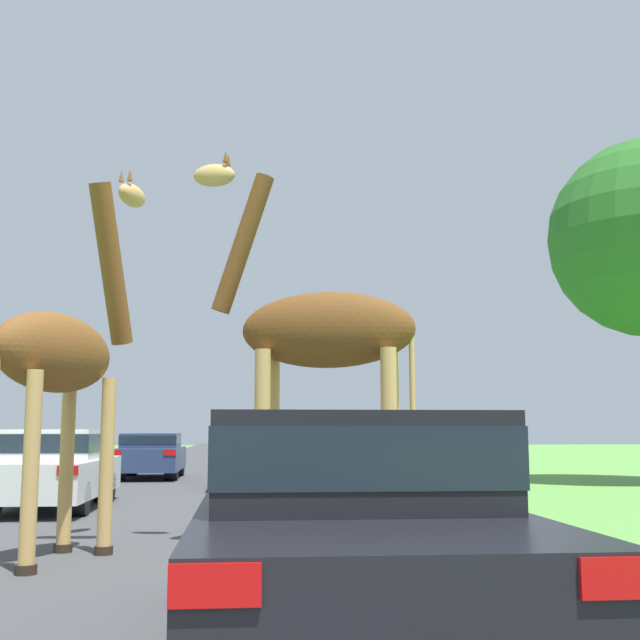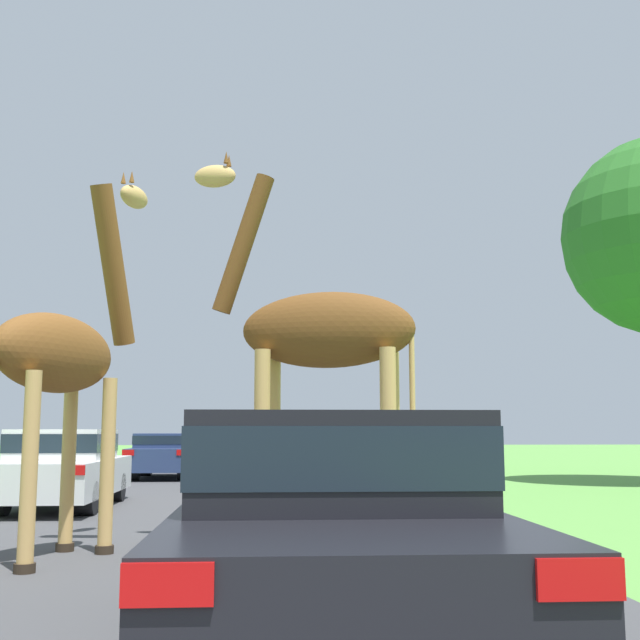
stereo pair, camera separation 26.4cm
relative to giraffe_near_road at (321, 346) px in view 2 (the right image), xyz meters
The scene contains 7 objects.
road 20.31m from the giraffe_near_road, 94.39° to the left, with size 8.03×120.00×0.00m.
giraffe_near_road is the anchor object (origin of this frame).
giraffe_companion 3.09m from the giraffe_near_road, behind, with size 1.53×2.69×4.89m.
car_lead_maroon 4.81m from the giraffe_near_road, 93.30° to the right, with size 1.95×4.58×1.56m.
car_queue_right 11.39m from the giraffe_near_road, 93.50° to the left, with size 1.96×4.61×1.42m.
car_queue_left 15.68m from the giraffe_near_road, 103.93° to the left, with size 1.85×4.15×1.35m.
car_far_ahead 7.40m from the giraffe_near_road, 128.58° to the left, with size 1.83×4.58×1.46m.
Camera 2 is at (0.84, -0.05, 1.44)m, focal length 45.00 mm.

